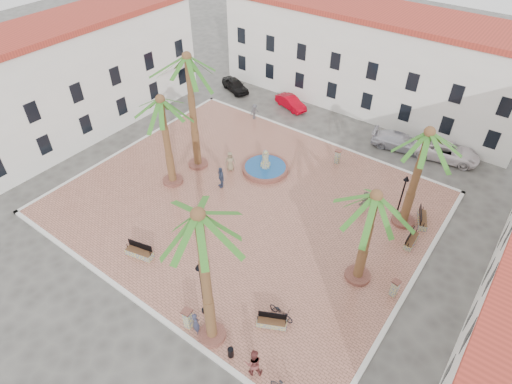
# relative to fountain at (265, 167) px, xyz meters

# --- Properties ---
(ground) EXTENTS (120.00, 120.00, 0.00)m
(ground) POSITION_rel_fountain_xyz_m (1.12, -4.16, -0.42)
(ground) COLOR #56544F
(ground) RESTS_ON ground
(plaza) EXTENTS (26.00, 22.00, 0.15)m
(plaza) POSITION_rel_fountain_xyz_m (1.12, -4.16, -0.35)
(plaza) COLOR #AF6D59
(plaza) RESTS_ON ground
(kerb_n) EXTENTS (26.30, 0.30, 0.16)m
(kerb_n) POSITION_rel_fountain_xyz_m (1.12, 6.84, -0.34)
(kerb_n) COLOR silver
(kerb_n) RESTS_ON ground
(kerb_s) EXTENTS (26.30, 0.30, 0.16)m
(kerb_s) POSITION_rel_fountain_xyz_m (1.12, -15.16, -0.34)
(kerb_s) COLOR silver
(kerb_s) RESTS_ON ground
(kerb_e) EXTENTS (0.30, 22.30, 0.16)m
(kerb_e) POSITION_rel_fountain_xyz_m (14.12, -4.16, -0.34)
(kerb_e) COLOR silver
(kerb_e) RESTS_ON ground
(kerb_w) EXTENTS (0.30, 22.30, 0.16)m
(kerb_w) POSITION_rel_fountain_xyz_m (-11.88, -4.16, -0.34)
(kerb_w) COLOR silver
(kerb_w) RESTS_ON ground
(building_north) EXTENTS (30.40, 7.40, 9.50)m
(building_north) POSITION_rel_fountain_xyz_m (1.12, 15.84, 4.34)
(building_north) COLOR white
(building_north) RESTS_ON ground
(building_west) EXTENTS (6.40, 24.40, 10.00)m
(building_west) POSITION_rel_fountain_xyz_m (-17.88, -4.16, 4.60)
(building_west) COLOR white
(building_west) RESTS_ON ground
(fountain) EXTENTS (3.86, 3.86, 1.99)m
(fountain) POSITION_rel_fountain_xyz_m (0.00, 0.00, 0.00)
(fountain) COLOR brown
(fountain) RESTS_ON plaza
(palm_nw) EXTENTS (5.29, 5.29, 9.81)m
(palm_nw) POSITION_rel_fountain_xyz_m (-4.98, -2.77, 8.22)
(palm_nw) COLOR brown
(palm_nw) RESTS_ON plaza
(palm_sw) EXTENTS (5.21, 5.21, 7.67)m
(palm_sw) POSITION_rel_fountain_xyz_m (-5.06, -5.67, 6.19)
(palm_sw) COLOR brown
(palm_sw) RESTS_ON plaza
(palm_s) EXTENTS (5.00, 5.00, 9.54)m
(palm_s) POSITION_rel_fountain_xyz_m (6.55, -14.25, 8.00)
(palm_s) COLOR brown
(palm_s) RESTS_ON plaza
(palm_e) EXTENTS (5.23, 5.23, 7.08)m
(palm_e) POSITION_rel_fountain_xyz_m (11.18, -5.66, 5.61)
(palm_e) COLOR brown
(palm_e) RESTS_ON plaza
(palm_ne) EXTENTS (5.28, 5.28, 7.91)m
(palm_ne) POSITION_rel_fountain_xyz_m (11.57, 0.84, 6.40)
(palm_ne) COLOR brown
(palm_ne) RESTS_ON plaza
(bench_s) EXTENTS (1.99, 1.01, 1.01)m
(bench_s) POSITION_rel_fountain_xyz_m (-1.20, -12.60, 0.01)
(bench_s) COLOR gray
(bench_s) RESTS_ON plaza
(bench_se) EXTENTS (1.75, 1.23, 0.90)m
(bench_se) POSITION_rel_fountain_xyz_m (8.82, -11.74, -0.02)
(bench_se) COLOR gray
(bench_se) RESTS_ON plaza
(bench_e) EXTENTS (0.56, 1.72, 0.90)m
(bench_e) POSITION_rel_fountain_xyz_m (12.81, -0.87, -0.02)
(bench_e) COLOR gray
(bench_e) RESTS_ON plaza
(bench_ne) EXTENTS (1.23, 1.97, 1.00)m
(bench_ne) POSITION_rel_fountain_xyz_m (12.68, 1.58, 0.01)
(bench_ne) COLOR gray
(bench_ne) RESTS_ON plaza
(lamppost_s) EXTENTS (0.46, 0.46, 4.27)m
(lamppost_s) POSITION_rel_fountain_xyz_m (5.15, -13.29, 2.62)
(lamppost_s) COLOR black
(lamppost_s) RESTS_ON plaza
(lamppost_e) EXTENTS (0.41, 0.41, 3.76)m
(lamppost_e) POSITION_rel_fountain_xyz_m (10.97, 1.07, 2.27)
(lamppost_e) COLOR black
(lamppost_e) RESTS_ON plaza
(bollard_se) EXTENTS (0.55, 0.55, 1.42)m
(bollard_se) POSITION_rel_fountain_xyz_m (5.08, -14.56, 0.46)
(bollard_se) COLOR gray
(bollard_se) RESTS_ON plaza
(bollard_n) EXTENTS (0.46, 0.46, 1.26)m
(bollard_n) POSITION_rel_fountain_xyz_m (4.30, 4.45, 0.38)
(bollard_n) COLOR gray
(bollard_n) RESTS_ON plaza
(bollard_e) EXTENTS (0.52, 0.52, 1.25)m
(bollard_e) POSITION_rel_fountain_xyz_m (13.52, -5.64, 0.38)
(bollard_e) COLOR gray
(bollard_e) RESTS_ON plaza
(litter_bin) EXTENTS (0.33, 0.33, 0.64)m
(litter_bin) POSITION_rel_fountain_xyz_m (8.13, -14.56, 0.05)
(litter_bin) COLOR black
(litter_bin) RESTS_ON plaza
(cyclist_a) EXTENTS (0.68, 0.53, 1.64)m
(cyclist_a) POSITION_rel_fountain_xyz_m (5.69, -14.56, 0.55)
(cyclist_a) COLOR #2E3047
(cyclist_a) RESTS_ON plaza
(bicycle_a) EXTENTS (1.70, 0.72, 0.87)m
(bicycle_a) POSITION_rel_fountain_xyz_m (8.94, -10.95, 0.16)
(bicycle_a) COLOR black
(bicycle_a) RESTS_ON plaza
(cyclist_b) EXTENTS (1.17, 1.13, 1.90)m
(cyclist_b) POSITION_rel_fountain_xyz_m (9.65, -14.56, 0.68)
(cyclist_b) COLOR brown
(cyclist_b) RESTS_ON plaza
(pedestrian_fountain_a) EXTENTS (0.99, 0.97, 1.72)m
(pedestrian_fountain_a) POSITION_rel_fountain_xyz_m (-2.35, -1.69, 0.59)
(pedestrian_fountain_a) COLOR #837155
(pedestrian_fountain_a) RESTS_ON plaza
(pedestrian_fountain_b) EXTENTS (1.16, 0.89, 1.83)m
(pedestrian_fountain_b) POSITION_rel_fountain_xyz_m (-1.56, -3.81, 0.64)
(pedestrian_fountain_b) COLOR #394662
(pedestrian_fountain_b) RESTS_ON plaza
(pedestrian_north) EXTENTS (0.78, 1.10, 1.55)m
(pedestrian_north) POSITION_rel_fountain_xyz_m (-5.76, 6.24, 0.50)
(pedestrian_north) COLOR #48474C
(pedestrian_north) RESTS_ON plaza
(pedestrian_east) EXTENTS (0.63, 1.55, 1.63)m
(pedestrian_east) POSITION_rel_fountain_xyz_m (8.69, 0.39, 0.54)
(pedestrian_east) COLOR gray
(pedestrian_east) RESTS_ON plaza
(car_black) EXTENTS (4.19, 2.89, 1.32)m
(car_black) POSITION_rel_fountain_xyz_m (-11.16, 10.01, 0.24)
(car_black) COLOR black
(car_black) RESTS_ON ground
(car_red) EXTENTS (3.94, 2.39, 1.23)m
(car_red) POSITION_rel_fountain_xyz_m (-4.21, 10.38, 0.19)
(car_red) COLOR #B50012
(car_red) RESTS_ON ground
(car_silver) EXTENTS (5.13, 2.87, 1.40)m
(car_silver) POSITION_rel_fountain_xyz_m (7.54, 9.91, 0.28)
(car_silver) COLOR silver
(car_silver) RESTS_ON ground
(car_white) EXTENTS (5.71, 3.35, 1.49)m
(car_white) POSITION_rel_fountain_xyz_m (11.46, 10.81, 0.32)
(car_white) COLOR white
(car_white) RESTS_ON ground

